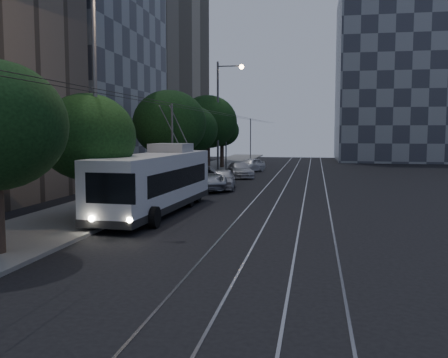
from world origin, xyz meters
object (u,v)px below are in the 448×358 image
object	(u,v)px
pickup_silver	(200,177)
car_white_a	(223,179)
trolleybus	(156,182)
car_white_c	(238,169)
car_white_b	(240,170)
streetlamp_far	(222,108)
streetlamp_near	(104,78)
car_white_d	(250,165)

from	to	relation	value
pickup_silver	car_white_a	distance (m)	1.68
trolleybus	car_white_c	size ratio (longest dim) A/B	3.14
car_white_b	streetlamp_far	size ratio (longest dim) A/B	0.44
car_white_c	trolleybus	bearing A→B (deg)	-103.46
car_white_a	streetlamp_near	xyz separation A→B (m)	(-2.67, -14.43, 5.82)
car_white_a	car_white_b	distance (m)	9.45
car_white_b	streetlamp_far	distance (m)	6.24
streetlamp_near	trolleybus	bearing A→B (deg)	69.12
trolleybus	streetlamp_near	size ratio (longest dim) A/B	1.08
pickup_silver	car_white_c	size ratio (longest dim) A/B	1.68
car_white_d	streetlamp_near	size ratio (longest dim) A/B	0.39
car_white_a	streetlamp_near	distance (m)	15.79
streetlamp_far	car_white_d	bearing A→B (deg)	66.29
car_white_b	streetlamp_near	xyz separation A→B (m)	(-2.54, -23.87, 5.88)
pickup_silver	car_white_b	distance (m)	10.05
trolleybus	car_white_a	size ratio (longest dim) A/B	2.71
car_white_a	pickup_silver	bearing A→B (deg)	-169.48
car_white_c	pickup_silver	bearing A→B (deg)	-105.99
pickup_silver	car_white_b	size ratio (longest dim) A/B	1.34
car_white_b	streetlamp_near	world-z (taller)	streetlamp_near
trolleybus	car_white_d	size ratio (longest dim) A/B	2.79
trolleybus	streetlamp_far	bearing A→B (deg)	94.82
trolleybus	car_white_c	xyz separation A→B (m)	(0.74, 22.85, -1.00)
car_white_b	car_white_d	distance (m)	6.28
trolleybus	pickup_silver	bearing A→B (deg)	94.15
pickup_silver	car_white_c	xyz separation A→B (m)	(0.94, 12.26, -0.26)
car_white_c	streetlamp_near	xyz separation A→B (m)	(-2.01, -26.19, 5.95)
car_white_a	car_white_d	size ratio (longest dim) A/B	1.03
car_white_a	car_white_c	world-z (taller)	car_white_a
streetlamp_far	car_white_c	bearing A→B (deg)	27.35
streetlamp_near	car_white_d	bearing A→B (deg)	84.96
trolleybus	car_white_d	bearing A→B (deg)	90.11
pickup_silver	car_white_a	world-z (taller)	pickup_silver
car_white_a	car_white_c	bearing A→B (deg)	86.37
car_white_c	car_white_d	distance (m)	4.02
pickup_silver	car_white_c	distance (m)	12.30
car_white_a	streetlamp_far	xyz separation A→B (m)	(-2.08, 11.03, 5.66)
car_white_d	streetlamp_far	xyz separation A→B (m)	(-2.06, -4.70, 5.68)
pickup_silver	car_white_d	world-z (taller)	pickup_silver
car_white_c	streetlamp_near	bearing A→B (deg)	-106.00
car_white_b	car_white_d	bearing A→B (deg)	69.66
trolleybus	car_white_b	size ratio (longest dim) A/B	2.50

